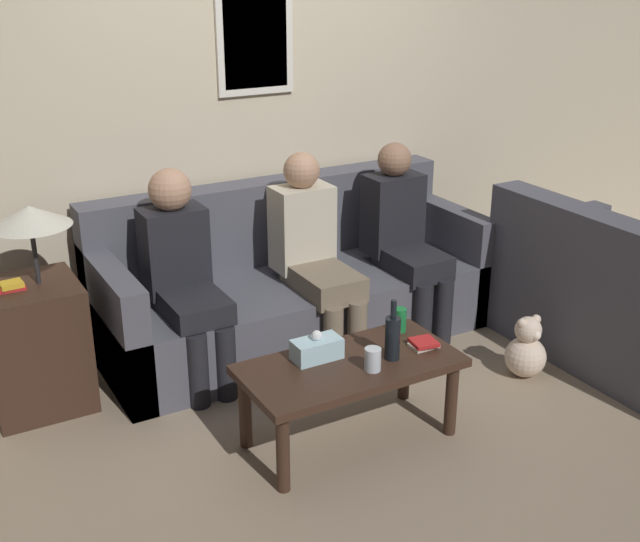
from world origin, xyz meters
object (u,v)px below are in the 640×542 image
Objects in this scene: couch_main at (291,288)px; wine_bottle at (393,337)px; teddy_bear at (526,350)px; coffee_table at (350,374)px; drinking_glass at (373,359)px; person_right at (403,233)px; couch_side at (639,316)px; person_left at (183,270)px; person_middle at (313,249)px.

couch_main is 1.24m from wine_bottle.
couch_main is 1.41m from teddy_bear.
drinking_glass is (0.05, -0.11, 0.12)m from coffee_table.
person_right is at bearing -17.55° from couch_main.
wine_bottle is (-1.59, 0.09, 0.22)m from couch_side.
person_left is 1.91m from teddy_bear.
person_left is 3.22× the size of teddy_bear.
teddy_bear is at bearing -30.11° from person_left.
wine_bottle is at bearing -172.80° from teddy_bear.
wine_bottle reaches higher than teddy_bear.
couch_side is 1.49× the size of person_right.
couch_main is at bearing 162.45° from person_right.
wine_bottle is 1.03m from person_middle.
couch_main is at bearing 79.16° from drinking_glass.
couch_side is at bearing -27.40° from person_left.
drinking_glass is 0.09× the size of person_right.
person_right reaches higher than couch_side.
wine_bottle is 0.26× the size of person_middle.
person_right is at bearing 37.29° from couch_side.
couch_main is 2.04× the size of person_right.
coffee_table is at bearing -135.23° from person_right.
drinking_glass is (-0.14, -0.05, -0.06)m from wine_bottle.
couch_main is at bearing 48.84° from couch_side.
couch_main is 1.98m from couch_side.
coffee_table is at bearing 84.98° from couch_side.
person_left is at bearing 149.89° from teddy_bear.
couch_side is at bearing -37.51° from person_middle.
drinking_glass is 0.09× the size of person_left.
wine_bottle is 1.23m from person_left.
wine_bottle reaches higher than drinking_glass.
couch_main is 1.37× the size of couch_side.
couch_side is at bearing -19.59° from teddy_bear.
teddy_bear is at bearing -46.84° from person_middle.
drinking_glass is at bearing -104.94° from person_middle.
wine_bottle is 1.06m from teddy_bear.
coffee_table is 1.11m from person_left.
wine_bottle is at bearing -98.14° from person_middle.
couch_main is 2.26× the size of coffee_table.
person_left reaches higher than person_right.
couch_main is 0.36m from person_middle.
person_right is (0.66, -0.21, 0.30)m from couch_main.
person_left is at bearing 120.50° from wine_bottle.
couch_side is 1.48× the size of person_left.
person_right reaches higher than teddy_bear.
couch_side is 1.65× the size of coffee_table.
drinking_glass is at bearing -171.21° from teddy_bear.
drinking_glass is (-1.73, 0.04, 0.16)m from couch_side.
couch_main is 21.51× the size of drinking_glass.
coffee_table is at bearing -109.29° from person_middle.
person_left is at bearing 113.61° from coffee_table.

